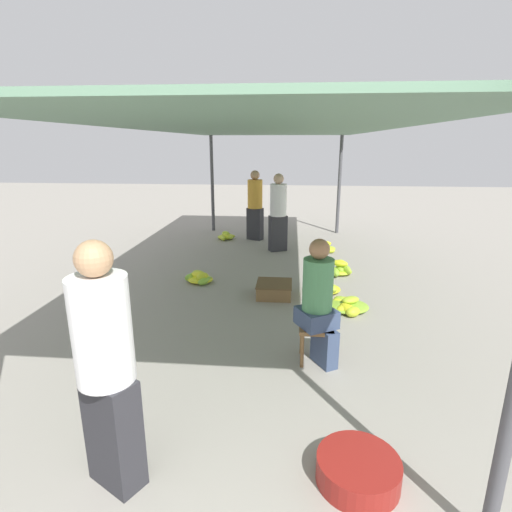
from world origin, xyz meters
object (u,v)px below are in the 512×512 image
banana_pile_right_1 (340,269)px  shopper_walking_far (255,204)px  basin_black (358,470)px  banana_pile_right_0 (323,287)px  stool (316,332)px  crate_near (274,289)px  vendor_foreground (106,366)px  banana_pile_left_0 (199,278)px  shopper_walking_mid (278,212)px  banana_pile_right_2 (323,248)px  banana_pile_left_1 (226,236)px  banana_pile_right_3 (347,305)px  vendor_seated (319,301)px

banana_pile_right_1 → shopper_walking_far: 3.06m
basin_black → banana_pile_right_0: banana_pile_right_0 is taller
stool → crate_near: size_ratio=0.77×
crate_near → banana_pile_right_0: bearing=18.7°
vendor_foreground → banana_pile_left_0: bearing=95.2°
crate_near → shopper_walking_mid: 2.69m
banana_pile_right_2 → shopper_walking_far: (-1.51, 0.88, 0.76)m
vendor_foreground → banana_pile_left_1: 6.98m
banana_pile_right_3 → crate_near: size_ratio=1.20×
basin_black → banana_pile_right_0: bearing=89.7°
vendor_seated → banana_pile_left_1: 5.62m
banana_pile_left_1 → banana_pile_left_0: bearing=-89.0°
banana_pile_right_2 → banana_pile_right_3: bearing=-88.0°
vendor_foreground → banana_pile_right_0: (1.60, 3.67, -0.77)m
banana_pile_left_1 → shopper_walking_far: (0.68, 0.05, 0.76)m
banana_pile_right_0 → banana_pile_left_0: bearing=172.5°
banana_pile_right_1 → crate_near: (-1.07, -1.10, 0.01)m
basin_black → banana_pile_right_0: size_ratio=0.97×
vendor_foreground → stool: size_ratio=4.17×
vendor_foreground → banana_pile_right_2: vendor_foreground is taller
basin_black → crate_near: crate_near is taller
basin_black → banana_pile_left_0: banana_pile_left_0 is taller
banana_pile_left_1 → shopper_walking_mid: (1.24, -0.91, 0.76)m
banana_pile_right_3 → stool: bearing=-110.3°
banana_pile_right_1 → banana_pile_right_2: bearing=96.4°
banana_pile_left_0 → crate_near: (1.24, -0.50, 0.03)m
banana_pile_left_1 → shopper_walking_far: size_ratio=0.33×
crate_near → shopper_walking_far: size_ratio=0.32×
shopper_walking_mid → vendor_foreground: bearing=-97.9°
vendor_foreground → crate_near: size_ratio=3.22×
stool → basin_black: bearing=-82.3°
vendor_seated → banana_pile_right_2: 4.51m
vendor_seated → stool: bearing=150.2°
vendor_foreground → banana_pile_right_2: (1.78, 6.09, -0.80)m
stool → banana_pile_right_1: bearing=78.7°
banana_pile_right_1 → banana_pile_left_1: bearing=134.5°
vendor_foreground → banana_pile_right_1: vendor_foreground is taller
banana_pile_right_1 → basin_black: bearing=-94.8°
shopper_walking_far → stool: bearing=-78.2°
banana_pile_right_1 → stool: bearing=-101.3°
banana_pile_left_0 → banana_pile_right_0: size_ratio=0.91×
banana_pile_right_2 → shopper_walking_far: shopper_walking_far is taller
banana_pile_right_2 → shopper_walking_mid: 1.22m
vendor_foreground → shopper_walking_mid: vendor_foreground is taller
crate_near → vendor_seated: bearing=-73.8°
stool → banana_pile_right_1: (0.57, 2.87, -0.23)m
vendor_seated → basin_black: (0.19, -1.51, -0.58)m
banana_pile_right_0 → shopper_walking_mid: 2.58m
banana_pile_left_0 → banana_pile_right_3: (2.24, -0.91, -0.01)m
vendor_seated → basin_black: vendor_seated is taller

